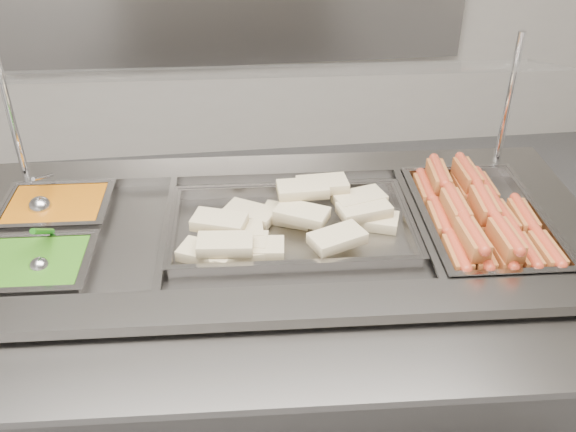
{
  "coord_description": "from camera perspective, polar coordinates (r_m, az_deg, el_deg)",
  "views": [
    {
      "loc": [
        0.01,
        -1.24,
        1.93
      ],
      "look_at": [
        0.19,
        0.29,
        0.92
      ],
      "focal_mm": 40.0,
      "sensor_mm": 36.0,
      "label": 1
    }
  ],
  "objects": [
    {
      "name": "pan_hotdogs",
      "position": [
        2.0,
        16.7,
        -0.93
      ],
      "size": [
        0.37,
        0.57,
        0.1
      ],
      "color": "gray",
      "rests_on": "steam_counter"
    },
    {
      "name": "pan_beans",
      "position": [
        2.08,
        -19.74,
        0.04
      ],
      "size": [
        0.31,
        0.26,
        0.1
      ],
      "color": "gray",
      "rests_on": "steam_counter"
    },
    {
      "name": "steam_counter",
      "position": [
        2.14,
        -1.36,
        -10.71
      ],
      "size": [
        1.92,
        0.93,
        0.9
      ],
      "color": "slate",
      "rests_on": "ground"
    },
    {
      "name": "serving_spoon",
      "position": [
        1.81,
        -21.15,
        -3.7
      ],
      "size": [
        0.06,
        0.18,
        0.14
      ],
      "color": "#BBBCC1",
      "rests_on": "pan_peas"
    },
    {
      "name": "ladle",
      "position": [
        2.06,
        -21.14,
        0.89
      ],
      "size": [
        0.07,
        0.2,
        0.14
      ],
      "color": "#BBBCC1",
      "rests_on": "pan_beans"
    },
    {
      "name": "pan_peas",
      "position": [
        1.86,
        -21.7,
        -4.85
      ],
      "size": [
        0.31,
        0.26,
        0.1
      ],
      "color": "gray",
      "rests_on": "steam_counter"
    },
    {
      "name": "tortilla_wraps",
      "position": [
        1.83,
        -0.4,
        -0.63
      ],
      "size": [
        0.66,
        0.35,
        0.1
      ],
      "color": "beige",
      "rests_on": "pan_wraps"
    },
    {
      "name": "tray_rail",
      "position": [
        1.49,
        -0.61,
        -13.19
      ],
      "size": [
        1.81,
        0.47,
        0.05
      ],
      "color": "gray",
      "rests_on": "steam_counter"
    },
    {
      "name": "pan_wraps",
      "position": [
        1.87,
        0.31,
        -1.24
      ],
      "size": [
        0.7,
        0.44,
        0.07
      ],
      "color": "gray",
      "rests_on": "steam_counter"
    },
    {
      "name": "hotdogs_in_buns",
      "position": [
        1.96,
        16.46,
        0.02
      ],
      "size": [
        0.32,
        0.53,
        0.12
      ],
      "color": "#A95423",
      "rests_on": "pan_hotdogs"
    },
    {
      "name": "sneeze_guard",
      "position": [
        1.88,
        -2.02,
        12.39
      ],
      "size": [
        1.66,
        0.38,
        0.44
      ],
      "color": "silver",
      "rests_on": "steam_counter"
    }
  ]
}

